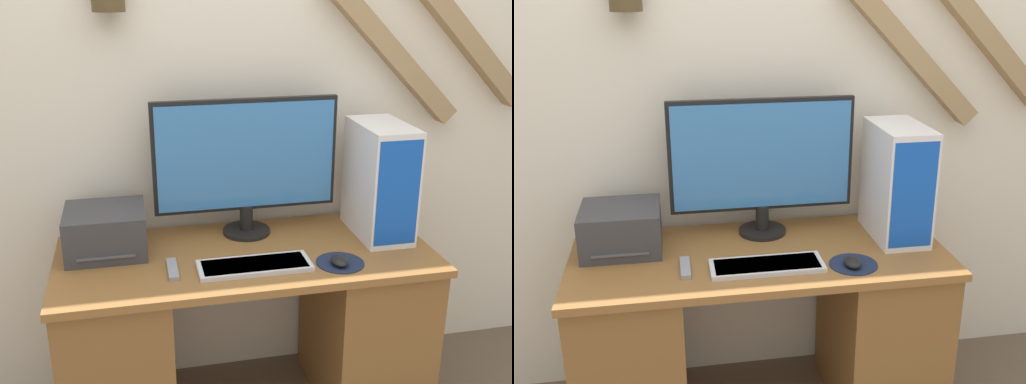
# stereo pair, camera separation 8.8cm
# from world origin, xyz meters

# --- Properties ---
(wall_back) EXTENTS (6.40, 0.17, 2.70)m
(wall_back) POSITION_xyz_m (0.01, 0.68, 1.35)
(wall_back) COLOR silver
(wall_back) RESTS_ON ground_plane
(desk) EXTENTS (1.45, 0.63, 0.74)m
(desk) POSITION_xyz_m (0.00, 0.31, 0.38)
(desk) COLOR brown
(desk) RESTS_ON ground_plane
(monitor) EXTENTS (0.74, 0.20, 0.56)m
(monitor) POSITION_xyz_m (0.04, 0.50, 1.05)
(monitor) COLOR black
(monitor) RESTS_ON desk
(keyboard) EXTENTS (0.42, 0.15, 0.02)m
(keyboard) POSITION_xyz_m (0.01, 0.18, 0.75)
(keyboard) COLOR silver
(keyboard) RESTS_ON desk
(mousepad) EXTENTS (0.18, 0.18, 0.00)m
(mousepad) POSITION_xyz_m (0.32, 0.15, 0.74)
(mousepad) COLOR #19233D
(mousepad) RESTS_ON desk
(mouse) EXTENTS (0.06, 0.09, 0.03)m
(mouse) POSITION_xyz_m (0.32, 0.13, 0.76)
(mouse) COLOR black
(mouse) RESTS_ON mousepad
(computer_tower) EXTENTS (0.19, 0.35, 0.46)m
(computer_tower) POSITION_xyz_m (0.57, 0.38, 0.97)
(computer_tower) COLOR white
(computer_tower) RESTS_ON desk
(printer) EXTENTS (0.30, 0.28, 0.17)m
(printer) POSITION_xyz_m (-0.52, 0.43, 0.83)
(printer) COLOR #38383D
(printer) RESTS_ON desk
(remote_control) EXTENTS (0.04, 0.16, 0.02)m
(remote_control) POSITION_xyz_m (-0.29, 0.21, 0.75)
(remote_control) COLOR gray
(remote_control) RESTS_ON desk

